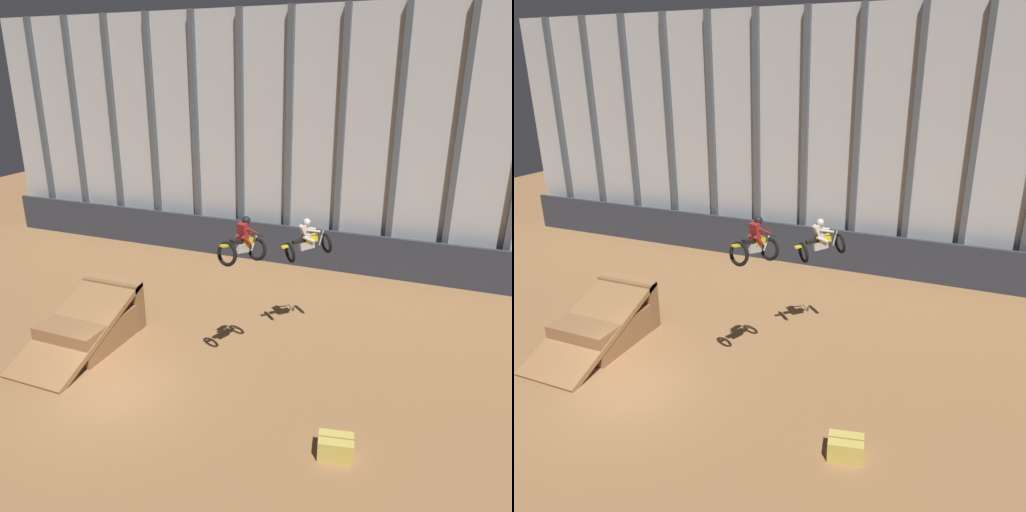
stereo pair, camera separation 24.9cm
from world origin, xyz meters
The scene contains 7 objects.
ground_plane centered at (0.00, 0.00, 0.00)m, with size 60.00×60.00×0.00m, color #996B42.
arena_back_wall centered at (0.00, 13.00, 6.00)m, with size 32.00×0.40×12.00m.
lower_barrier centered at (0.00, 12.22, 1.01)m, with size 31.36×0.20×2.01m.
dirt_ramp centered at (-2.63, 2.39, 0.67)m, with size 2.39×4.77×2.00m.
rider_bike_left_air centered at (3.30, 2.46, 4.44)m, with size 1.16×1.78×1.56m.
rider_bike_right_air centered at (4.47, 5.36, 3.73)m, with size 1.66×1.61×1.54m.
hay_bale_trackside centered at (6.96, -0.16, 0.28)m, with size 1.00×0.77×0.57m.
Camera 1 is at (8.86, -10.38, 9.29)m, focal length 35.00 mm.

